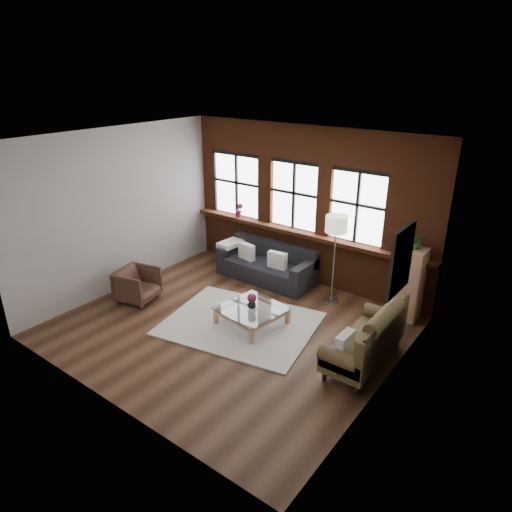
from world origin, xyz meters
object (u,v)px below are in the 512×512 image
Objects in this scene: armchair at (138,285)px; vase at (252,304)px; vintage_settee at (365,336)px; drawer_chest at (410,284)px; coffee_table at (252,317)px; floor_lamp at (334,257)px; dark_sofa at (266,263)px.

armchair reaches higher than vase.
vintage_settee is 2.44× the size of armchair.
coffee_table is at bearing -137.90° from drawer_chest.
drawer_chest is at bearing 42.10° from vase.
armchair is at bearing -144.30° from floor_lamp.
floor_lamp is at bearing -67.17° from armchair.
floor_lamp is (3.04, 2.18, 0.62)m from armchair.
coffee_table is 2.85m from drawer_chest.
armchair is (-1.45, -2.23, -0.05)m from dark_sofa.
vintage_settee is 2.06m from coffee_table.
dark_sofa is at bearing 178.11° from floor_lamp.
vintage_settee is (2.90, -1.51, 0.09)m from dark_sofa.
armchair is 2.40m from vase.
drawer_chest reaches higher than vase.
vase is at bearing -114.00° from floor_lamp.
dark_sofa is at bearing 117.83° from vase.
dark_sofa is at bearing 117.83° from coffee_table.
floor_lamp is at bearing 66.00° from vase.
vase is (0.00, 0.00, 0.25)m from coffee_table.
vintage_settee is 2.02m from floor_lamp.
armchair is 4.34× the size of vase.
vase is 2.82m from drawer_chest.
armchair is at bearing -165.96° from coffee_table.
coffee_table is at bearing -88.83° from armchair.
drawer_chest is at bearing 88.25° from vintage_settee.
dark_sofa reaches higher than vase.
vintage_settee is at bearing -93.38° from armchair.
dark_sofa is 1.10× the size of floor_lamp.
drawer_chest is at bearing 11.54° from floor_lamp.
vase is at bearing -175.86° from vintage_settee.
armchair is 5.06m from drawer_chest.
vase is 1.83m from floor_lamp.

